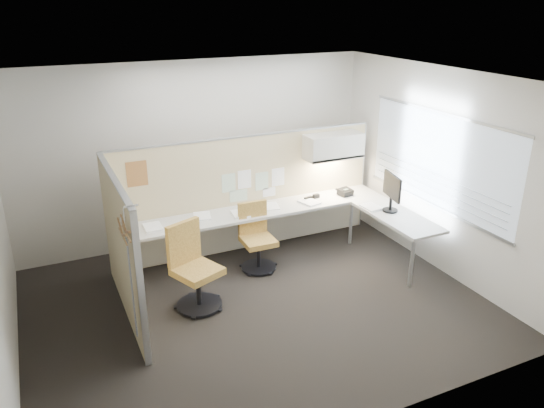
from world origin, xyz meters
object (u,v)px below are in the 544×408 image
desk (283,217)px  phone (345,192)px  chair_left (193,269)px  monitor (392,190)px  chair_right (256,239)px

desk → phone: (1.13, 0.12, 0.18)m
chair_left → phone: size_ratio=4.45×
chair_left → monitor: size_ratio=1.93×
phone → monitor: bearing=-85.6°
desk → chair_left: 1.82m
desk → chair_right: size_ratio=4.23×
desk → chair_left: size_ratio=3.72×
chair_right → monitor: monitor is taller
chair_left → monitor: 3.05m
desk → chair_left: bearing=-153.9°
monitor → phone: 0.92m
desk → monitor: size_ratio=7.18×
chair_right → monitor: bearing=-14.1°
chair_right → phone: 1.72m
chair_left → chair_right: 1.26m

